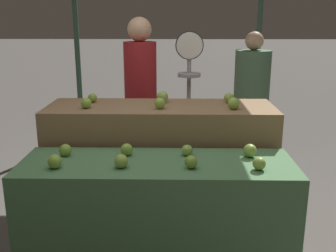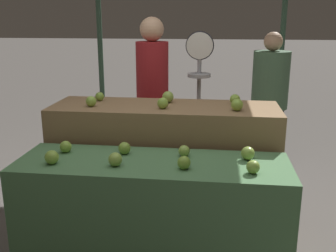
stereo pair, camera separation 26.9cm
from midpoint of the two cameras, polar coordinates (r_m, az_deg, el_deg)
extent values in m
cylinder|color=#33513D|center=(5.52, -14.43, 10.66)|extent=(0.07, 0.07, 2.53)
cylinder|color=#33513D|center=(5.41, 11.53, 10.74)|extent=(0.07, 0.07, 2.53)
cube|color=#4C7A4C|center=(2.63, -4.55, -13.60)|extent=(1.72, 0.55, 0.81)
cube|color=olive|center=(3.12, -3.53, -6.43)|extent=(1.72, 0.55, 1.04)
sphere|color=#84AD3D|center=(2.47, -19.16, -4.93)|extent=(0.09, 0.09, 0.09)
sphere|color=#8EB247|center=(2.38, -10.05, -5.10)|extent=(0.08, 0.08, 0.08)
sphere|color=#7AA338|center=(2.34, 0.07, -5.30)|extent=(0.08, 0.08, 0.08)
sphere|color=#8EB247|center=(2.35, 9.93, -5.46)|extent=(0.08, 0.08, 0.08)
sphere|color=#84AD3D|center=(2.66, -17.51, -3.40)|extent=(0.08, 0.08, 0.08)
sphere|color=#84AD3D|center=(2.58, -9.02, -3.45)|extent=(0.08, 0.08, 0.08)
sphere|color=#8EB247|center=(2.54, -0.23, -3.60)|extent=(0.07, 0.07, 0.07)
sphere|color=#8EB247|center=(2.55, 8.88, -3.58)|extent=(0.09, 0.09, 0.09)
sphere|color=#84AD3D|center=(2.96, -14.38, 3.21)|extent=(0.08, 0.08, 0.08)
sphere|color=#84AD3D|center=(2.86, -3.89, 3.27)|extent=(0.08, 0.08, 0.08)
sphere|color=#84AD3D|center=(2.86, 6.86, 3.25)|extent=(0.09, 0.09, 0.09)
sphere|color=#7AA338|center=(3.16, -13.33, 3.96)|extent=(0.07, 0.07, 0.07)
sphere|color=#8EB247|center=(3.07, -3.33, 4.20)|extent=(0.09, 0.09, 0.09)
sphere|color=#84AD3D|center=(3.06, 6.37, 4.03)|extent=(0.08, 0.08, 0.08)
cylinder|color=#99999E|center=(3.57, 0.82, 0.11)|extent=(0.04, 0.04, 1.47)
cylinder|color=black|center=(3.45, 0.87, 11.61)|extent=(0.24, 0.01, 0.24)
cylinder|color=silver|center=(3.43, 0.87, 11.60)|extent=(0.23, 0.02, 0.23)
cylinder|color=#99999E|center=(3.45, 0.86, 8.57)|extent=(0.01, 0.01, 0.14)
cylinder|color=#99999E|center=(3.46, 0.85, 7.41)|extent=(0.20, 0.20, 0.03)
cube|color=#2D2D38|center=(3.89, -5.81, -3.96)|extent=(0.23, 0.14, 0.79)
cylinder|color=maroon|center=(3.71, -6.12, 6.78)|extent=(0.30, 0.30, 0.68)
sphere|color=tan|center=(3.67, -6.32, 13.78)|extent=(0.22, 0.22, 0.22)
cube|color=#2D2D38|center=(4.64, 10.06, -1.39)|extent=(0.32, 0.21, 0.71)
cylinder|color=#476B4C|center=(4.49, 10.46, 6.80)|extent=(0.44, 0.44, 0.62)
sphere|color=tan|center=(4.45, 10.72, 12.04)|extent=(0.20, 0.20, 0.20)
camera|label=1|loc=(0.13, -92.86, -0.79)|focal=42.00mm
camera|label=2|loc=(0.13, 87.14, 0.79)|focal=42.00mm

